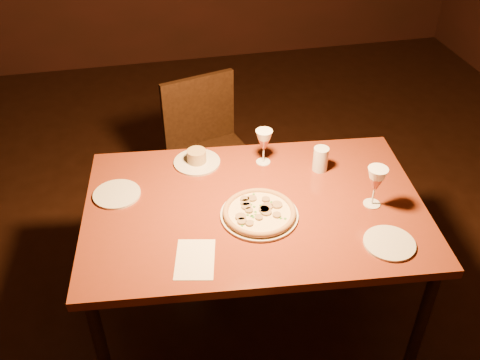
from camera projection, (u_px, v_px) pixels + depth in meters
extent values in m
cube|color=maroon|center=(255.00, 208.00, 2.28)|extent=(1.52, 1.07, 0.04)
cylinder|color=black|center=(104.00, 357.00, 2.14)|extent=(0.05, 0.05, 0.73)
cylinder|color=black|center=(118.00, 225.00, 2.78)|extent=(0.05, 0.05, 0.73)
cylinder|color=black|center=(420.00, 328.00, 2.26)|extent=(0.05, 0.05, 0.73)
cylinder|color=black|center=(364.00, 207.00, 2.89)|extent=(0.05, 0.05, 0.73)
cube|color=black|center=(215.00, 161.00, 3.06)|extent=(0.54, 0.54, 0.04)
cube|color=black|center=(199.00, 110.00, 3.06)|extent=(0.43, 0.15, 0.42)
cylinder|color=black|center=(201.00, 220.00, 3.02)|extent=(0.04, 0.04, 0.45)
cylinder|color=black|center=(177.00, 186.00, 3.27)|extent=(0.04, 0.04, 0.45)
cylinder|color=black|center=(256.00, 202.00, 3.15)|extent=(0.04, 0.04, 0.45)
cylinder|color=black|center=(229.00, 171.00, 3.40)|extent=(0.04, 0.04, 0.45)
cylinder|color=silver|center=(259.00, 215.00, 2.21)|extent=(0.32, 0.32, 0.01)
cylinder|color=beige|center=(259.00, 213.00, 2.20)|extent=(0.29, 0.29, 0.01)
torus|color=tan|center=(259.00, 212.00, 2.20)|extent=(0.30, 0.30, 0.02)
cylinder|color=silver|center=(197.00, 162.00, 2.52)|extent=(0.22, 0.22, 0.01)
cylinder|color=tan|center=(197.00, 156.00, 2.49)|extent=(0.09, 0.09, 0.06)
cylinder|color=silver|center=(321.00, 159.00, 2.44)|extent=(0.07, 0.07, 0.12)
cylinder|color=silver|center=(117.00, 194.00, 2.32)|extent=(0.21, 0.21, 0.01)
cylinder|color=silver|center=(389.00, 243.00, 2.08)|extent=(0.20, 0.20, 0.01)
cube|color=white|center=(195.00, 259.00, 2.01)|extent=(0.19, 0.24, 0.00)
sphere|color=#F59A44|center=(259.00, 15.00, 1.78)|extent=(0.12, 0.12, 0.12)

